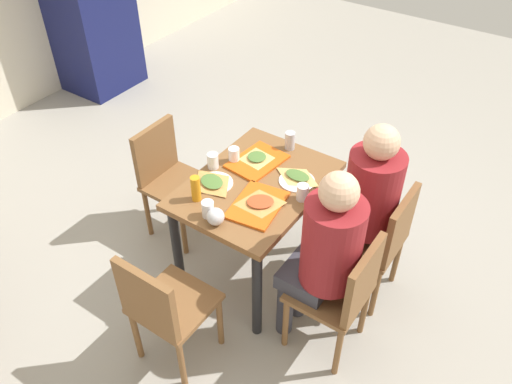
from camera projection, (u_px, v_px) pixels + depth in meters
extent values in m
cube|color=#9E998E|center=(256.00, 267.00, 3.62)|extent=(10.00, 10.00, 0.02)
cube|color=brown|center=(256.00, 185.00, 3.14)|extent=(0.99, 0.72, 0.04)
cylinder|color=black|center=(257.00, 294.00, 2.98)|extent=(0.06, 0.06, 0.71)
cylinder|color=black|center=(328.00, 210.00, 3.53)|extent=(0.06, 0.06, 0.71)
cylinder|color=black|center=(177.00, 251.00, 3.24)|extent=(0.06, 0.06, 0.71)
cylinder|color=black|center=(255.00, 179.00, 3.79)|extent=(0.06, 0.06, 0.71)
cube|color=brown|center=(329.00, 292.00, 2.89)|extent=(0.40, 0.40, 0.03)
cube|color=brown|center=(363.00, 281.00, 2.68)|extent=(0.38, 0.04, 0.40)
cylinder|color=brown|center=(286.00, 323.00, 3.00)|extent=(0.04, 0.04, 0.42)
cylinder|color=brown|center=(314.00, 285.00, 3.22)|extent=(0.04, 0.04, 0.42)
cylinder|color=brown|center=(338.00, 351.00, 2.86)|extent=(0.04, 0.04, 0.42)
cylinder|color=brown|center=(364.00, 310.00, 3.07)|extent=(0.04, 0.04, 0.42)
cube|color=brown|center=(366.00, 240.00, 3.21)|extent=(0.40, 0.40, 0.03)
cube|color=brown|center=(400.00, 226.00, 2.99)|extent=(0.38, 0.04, 0.40)
cylinder|color=brown|center=(326.00, 269.00, 3.31)|extent=(0.04, 0.04, 0.42)
cylinder|color=brown|center=(350.00, 238.00, 3.53)|extent=(0.04, 0.04, 0.42)
cylinder|color=brown|center=(375.00, 293.00, 3.17)|extent=(0.04, 0.04, 0.42)
cylinder|color=brown|center=(397.00, 259.00, 3.38)|extent=(0.04, 0.04, 0.42)
cube|color=brown|center=(178.00, 185.00, 3.62)|extent=(0.40, 0.40, 0.03)
cube|color=brown|center=(155.00, 151.00, 3.56)|extent=(0.38, 0.04, 0.40)
cylinder|color=brown|center=(214.00, 204.00, 3.80)|extent=(0.04, 0.04, 0.42)
cylinder|color=brown|center=(184.00, 231.00, 3.58)|extent=(0.04, 0.04, 0.42)
cylinder|color=brown|center=(179.00, 188.00, 3.94)|extent=(0.04, 0.04, 0.42)
cylinder|color=brown|center=(148.00, 213.00, 3.73)|extent=(0.04, 0.04, 0.42)
cube|color=brown|center=(175.00, 303.00, 2.83)|extent=(0.40, 0.40, 0.03)
cube|color=brown|center=(146.00, 301.00, 2.58)|extent=(0.04, 0.38, 0.40)
cylinder|color=brown|center=(176.00, 295.00, 3.15)|extent=(0.04, 0.04, 0.42)
cylinder|color=brown|center=(220.00, 321.00, 3.01)|extent=(0.04, 0.04, 0.42)
cylinder|color=brown|center=(136.00, 334.00, 2.94)|extent=(0.04, 0.04, 0.42)
cylinder|color=brown|center=(182.00, 364.00, 2.79)|extent=(0.04, 0.04, 0.42)
cylinder|color=#383842|center=(285.00, 306.00, 3.07)|extent=(0.10, 0.10, 0.45)
cylinder|color=#383842|center=(299.00, 288.00, 3.18)|extent=(0.10, 0.10, 0.45)
cube|color=#383842|center=(309.00, 274.00, 2.91)|extent=(0.32, 0.28, 0.10)
cylinder|color=maroon|center=(332.00, 243.00, 2.66)|extent=(0.32, 0.32, 0.52)
sphere|color=#DBAD89|center=(339.00, 191.00, 2.43)|extent=(0.20, 0.20, 0.20)
cylinder|color=#383842|center=(325.00, 255.00, 3.39)|extent=(0.10, 0.10, 0.45)
cylinder|color=#383842|center=(336.00, 241.00, 3.49)|extent=(0.10, 0.10, 0.45)
cube|color=#383842|center=(349.00, 224.00, 3.22)|extent=(0.32, 0.28, 0.10)
cylinder|color=maroon|center=(372.00, 192.00, 2.97)|extent=(0.32, 0.32, 0.52)
sphere|color=#DBAD89|center=(382.00, 142.00, 2.75)|extent=(0.20, 0.20, 0.20)
cube|color=#D85914|center=(257.00, 205.00, 2.96)|extent=(0.39, 0.31, 0.02)
cube|color=#D85914|center=(257.00, 161.00, 3.28)|extent=(0.39, 0.30, 0.02)
cylinder|color=white|center=(215.00, 183.00, 3.12)|extent=(0.22, 0.22, 0.01)
cylinder|color=white|center=(297.00, 181.00, 3.13)|extent=(0.22, 0.22, 0.01)
pyramid|color=#C68C47|center=(260.00, 203.00, 2.95)|extent=(0.28, 0.28, 0.01)
ellipsoid|color=#B74723|center=(260.00, 201.00, 2.94)|extent=(0.19, 0.20, 0.01)
pyramid|color=#DBAD60|center=(257.00, 158.00, 3.28)|extent=(0.24, 0.24, 0.01)
ellipsoid|color=#4C7233|center=(257.00, 157.00, 3.28)|extent=(0.17, 0.17, 0.01)
pyramid|color=#C68C47|center=(212.00, 183.00, 3.10)|extent=(0.25, 0.28, 0.01)
ellipsoid|color=#4C7233|center=(212.00, 181.00, 3.10)|extent=(0.17, 0.19, 0.01)
pyramid|color=#DBAD60|center=(298.00, 176.00, 3.15)|extent=(0.16, 0.24, 0.01)
ellipsoid|color=#4C7233|center=(298.00, 175.00, 3.14)|extent=(0.11, 0.16, 0.01)
cylinder|color=white|center=(213.00, 161.00, 3.21)|extent=(0.07, 0.07, 0.10)
cylinder|color=white|center=(302.00, 192.00, 2.98)|extent=(0.07, 0.07, 0.10)
cylinder|color=white|center=(208.00, 209.00, 2.87)|extent=(0.07, 0.07, 0.10)
cylinder|color=white|center=(234.00, 155.00, 3.26)|extent=(0.07, 0.07, 0.10)
cylinder|color=#B7BCC6|center=(290.00, 141.00, 3.36)|extent=(0.07, 0.07, 0.12)
cylinder|color=orange|center=(196.00, 189.00, 2.96)|extent=(0.06, 0.06, 0.16)
sphere|color=silver|center=(216.00, 217.00, 2.82)|extent=(0.10, 0.10, 0.10)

